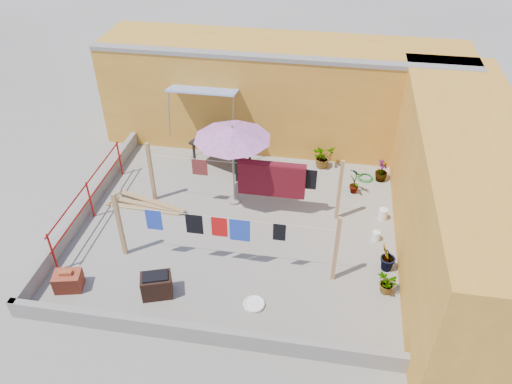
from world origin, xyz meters
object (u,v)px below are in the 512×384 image
at_px(outdoor_table, 221,146).
at_px(white_basin, 254,304).
at_px(water_jug_a, 376,236).
at_px(water_jug_b, 383,214).
at_px(plant_back_a, 323,156).
at_px(patio_umbrella, 232,134).
at_px(brazier, 157,285).
at_px(brick_stack, 68,281).
at_px(green_hose, 365,178).

relative_size(outdoor_table, white_basin, 4.16).
distance_m(water_jug_a, water_jug_b, 0.90).
bearing_deg(plant_back_a, outdoor_table, -169.40).
distance_m(patio_umbrella, white_basin, 4.28).
bearing_deg(brazier, outdoor_table, 86.65).
xyz_separation_m(brazier, white_basin, (2.16, 0.04, -0.25)).
bearing_deg(water_jug_b, outdoor_table, 160.31).
height_order(brick_stack, water_jug_a, brick_stack).
relative_size(patio_umbrella, white_basin, 5.07).
distance_m(outdoor_table, water_jug_b, 5.02).
relative_size(patio_umbrella, outdoor_table, 1.22).
bearing_deg(brazier, patio_umbrella, 74.38).
bearing_deg(water_jug_b, green_hose, 103.29).
xyz_separation_m(outdoor_table, brick_stack, (-2.31, -5.32, -0.52)).
relative_size(patio_umbrella, water_jug_b, 6.69).
relative_size(patio_umbrella, plant_back_a, 3.29).
distance_m(brazier, water_jug_a, 5.47).
height_order(water_jug_a, plant_back_a, plant_back_a).
bearing_deg(patio_umbrella, outdoor_table, 113.70).
bearing_deg(green_hose, water_jug_a, -85.14).
bearing_deg(water_jug_a, white_basin, -135.72).
relative_size(green_hose, plant_back_a, 0.65).
distance_m(white_basin, green_hose, 5.79).
relative_size(outdoor_table, water_jug_a, 6.35).
bearing_deg(brick_stack, brazier, 4.10).
height_order(outdoor_table, water_jug_b, outdoor_table).
xyz_separation_m(green_hose, plant_back_a, (-1.29, 0.44, 0.33)).
height_order(white_basin, water_jug_b, water_jug_b).
bearing_deg(water_jug_a, plant_back_a, 116.01).
relative_size(water_jug_a, green_hose, 0.65).
bearing_deg(white_basin, brazier, -179.06).
relative_size(brick_stack, brazier, 0.88).
distance_m(brick_stack, plant_back_a, 7.91).
bearing_deg(water_jug_b, brazier, -145.05).
xyz_separation_m(water_jug_a, green_hose, (-0.23, 2.68, -0.10)).
bearing_deg(brick_stack, outdoor_table, 66.49).
height_order(white_basin, plant_back_a, plant_back_a).
bearing_deg(patio_umbrella, white_basin, -71.96).
height_order(water_jug_b, plant_back_a, plant_back_a).
xyz_separation_m(patio_umbrella, water_jug_a, (3.80, -0.97, -2.01)).
bearing_deg(outdoor_table, water_jug_b, -19.69).
relative_size(outdoor_table, brick_stack, 2.91).
relative_size(brazier, green_hose, 1.62).
bearing_deg(white_basin, green_hose, 65.34).
bearing_deg(outdoor_table, water_jug_a, -29.66).
xyz_separation_m(patio_umbrella, water_jug_b, (4.00, -0.09, -1.99)).
bearing_deg(brick_stack, water_jug_a, 22.04).
xyz_separation_m(white_basin, water_jug_b, (2.84, 3.46, 0.11)).
bearing_deg(green_hose, white_basin, -114.66).
relative_size(water_jug_a, plant_back_a, 0.43).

